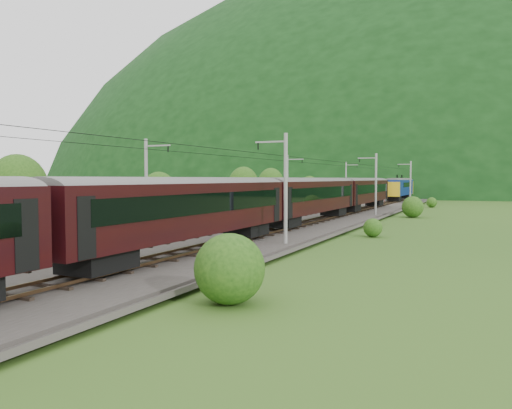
% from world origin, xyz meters
% --- Properties ---
extents(ground, '(600.00, 600.00, 0.00)m').
position_xyz_m(ground, '(0.00, 0.00, 0.00)').
color(ground, '#2D5219').
rests_on(ground, ground).
extents(railbed, '(14.00, 220.00, 0.30)m').
position_xyz_m(railbed, '(0.00, 10.00, 0.15)').
color(railbed, '#38332D').
rests_on(railbed, ground).
extents(track_left, '(2.40, 220.00, 0.27)m').
position_xyz_m(track_left, '(-2.40, 10.00, 0.37)').
color(track_left, brown).
rests_on(track_left, railbed).
extents(track_right, '(2.40, 220.00, 0.27)m').
position_xyz_m(track_right, '(2.40, 10.00, 0.37)').
color(track_right, brown).
rests_on(track_right, railbed).
extents(catenary_left, '(2.54, 192.28, 8.00)m').
position_xyz_m(catenary_left, '(-6.12, 32.00, 4.50)').
color(catenary_left, gray).
rests_on(catenary_left, railbed).
extents(catenary_right, '(2.54, 192.28, 8.00)m').
position_xyz_m(catenary_right, '(6.12, 32.00, 4.50)').
color(catenary_right, gray).
rests_on(catenary_right, railbed).
extents(overhead_wires, '(4.83, 198.00, 0.03)m').
position_xyz_m(overhead_wires, '(0.00, 10.00, 7.10)').
color(overhead_wires, black).
rests_on(overhead_wires, ground).
extents(mountain_main, '(504.00, 360.00, 244.00)m').
position_xyz_m(mountain_main, '(0.00, 260.00, 0.00)').
color(mountain_main, black).
rests_on(mountain_main, ground).
extents(mountain_ridge, '(336.00, 280.00, 132.00)m').
position_xyz_m(mountain_ridge, '(-120.00, 300.00, 0.00)').
color(mountain_ridge, black).
rests_on(mountain_ridge, ground).
extents(train, '(3.18, 151.89, 5.55)m').
position_xyz_m(train, '(2.40, 5.00, 3.74)').
color(train, black).
rests_on(train, ground).
extents(hazard_post_near, '(0.17, 0.17, 1.56)m').
position_xyz_m(hazard_post_near, '(-0.66, 44.78, 1.08)').
color(hazard_post_near, red).
rests_on(hazard_post_near, railbed).
extents(hazard_post_far, '(0.18, 0.18, 1.66)m').
position_xyz_m(hazard_post_far, '(0.69, 68.02, 1.13)').
color(hazard_post_far, red).
rests_on(hazard_post_far, railbed).
extents(signal, '(0.26, 0.26, 2.39)m').
position_xyz_m(signal, '(-3.16, 39.29, 1.71)').
color(signal, black).
rests_on(signal, railbed).
extents(vegetation_left, '(13.13, 144.90, 7.09)m').
position_xyz_m(vegetation_left, '(-14.00, 21.03, 2.80)').
color(vegetation_left, '#1E4712').
rests_on(vegetation_left, ground).
extents(vegetation_right, '(5.38, 101.05, 2.56)m').
position_xyz_m(vegetation_right, '(10.89, 4.16, 1.13)').
color(vegetation_right, '#1E4712').
rests_on(vegetation_right, ground).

